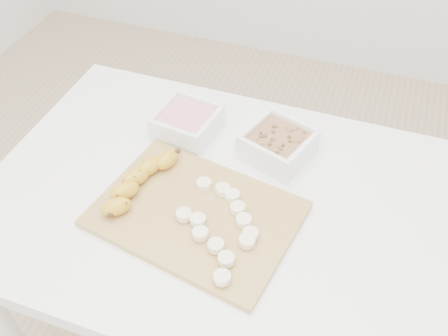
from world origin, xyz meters
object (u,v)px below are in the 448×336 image
(bowl_yogurt, at_px, (187,123))
(banana, at_px, (138,182))
(bowl_granola, at_px, (278,144))
(table, at_px, (219,226))
(cutting_board, at_px, (196,214))

(bowl_yogurt, xyz_separation_m, banana, (-0.02, -0.21, 0.00))
(bowl_yogurt, distance_m, bowl_granola, 0.22)
(table, xyz_separation_m, banana, (-0.16, -0.04, 0.13))
(bowl_granola, distance_m, banana, 0.32)
(cutting_board, bearing_deg, table, 67.13)
(bowl_granola, relative_size, cutting_board, 0.44)
(cutting_board, distance_m, banana, 0.14)
(cutting_board, xyz_separation_m, banana, (-0.14, 0.02, 0.03))
(bowl_granola, relative_size, banana, 0.82)
(bowl_yogurt, bearing_deg, table, -50.01)
(cutting_board, height_order, banana, banana)
(cutting_board, bearing_deg, bowl_yogurt, 116.35)
(banana, bearing_deg, cutting_board, 17.35)
(table, relative_size, cutting_board, 2.56)
(table, relative_size, bowl_yogurt, 6.63)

